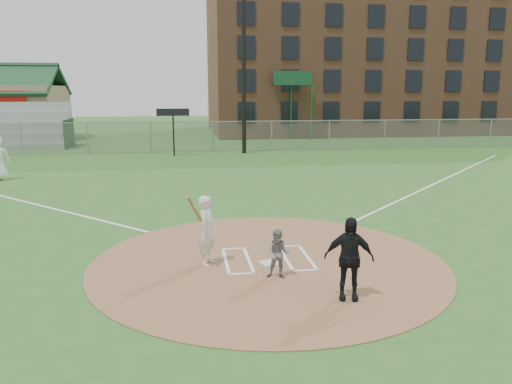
{
  "coord_description": "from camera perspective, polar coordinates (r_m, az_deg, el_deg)",
  "views": [
    {
      "loc": [
        -1.93,
        -11.17,
        4.02
      ],
      "look_at": [
        0.0,
        2.0,
        1.3
      ],
      "focal_mm": 35.0,
      "sensor_mm": 36.0,
      "label": 1
    }
  ],
  "objects": [
    {
      "name": "foul_line_third",
      "position": [
        21.74,
        -27.14,
        -0.38
      ],
      "size": [
        17.04,
        17.04,
        0.01
      ],
      "primitive_type": "cube",
      "rotation": [
        0.0,
        0.0,
        0.79
      ],
      "color": "white",
      "rests_on": "ground"
    },
    {
      "name": "bleachers",
      "position": [
        39.05,
        -24.98,
        6.91
      ],
      "size": [
        6.08,
        3.2,
        3.2
      ],
      "color": "#B7BABF",
      "rests_on": "ground"
    },
    {
      "name": "umpire",
      "position": [
        9.86,
        10.56,
        -7.46
      ],
      "size": [
        1.03,
        0.62,
        1.64
      ],
      "primitive_type": "imported",
      "rotation": [
        0.0,
        0.0,
        -0.25
      ],
      "color": "black",
      "rests_on": "dirt_circle"
    },
    {
      "name": "light_pole",
      "position": [
        32.51,
        -1.42,
        16.11
      ],
      "size": [
        1.2,
        0.3,
        12.22
      ],
      "color": "black",
      "rests_on": "ground"
    },
    {
      "name": "scoreboard_sign",
      "position": [
        31.41,
        -9.47,
        8.41
      ],
      "size": [
        2.0,
        0.1,
        2.93
      ],
      "color": "black",
      "rests_on": "ground"
    },
    {
      "name": "brick_warehouse",
      "position": [
        52.41,
        12.11,
        15.1
      ],
      "size": [
        30.0,
        17.17,
        15.0
      ],
      "color": "brown",
      "rests_on": "ground"
    },
    {
      "name": "home_plate",
      "position": [
        11.84,
        1.65,
        -8.12
      ],
      "size": [
        0.52,
        0.52,
        0.03
      ],
      "primitive_type": "cube",
      "rotation": [
        0.0,
        0.0,
        0.24
      ],
      "color": "silver",
      "rests_on": "dirt_circle"
    },
    {
      "name": "ground",
      "position": [
        12.02,
        1.39,
        -7.98
      ],
      "size": [
        140.0,
        140.0,
        0.0
      ],
      "primitive_type": "plane",
      "color": "#2A5E20",
      "rests_on": "ground"
    },
    {
      "name": "batter_at_plate",
      "position": [
        11.64,
        -5.58,
        -4.34
      ],
      "size": [
        0.78,
        1.03,
        1.78
      ],
      "color": "silver",
      "rests_on": "dirt_circle"
    },
    {
      "name": "foul_line_first",
      "position": [
        23.29,
        19.81,
        0.93
      ],
      "size": [
        17.04,
        17.04,
        0.01
      ],
      "primitive_type": "cube",
      "rotation": [
        0.0,
        0.0,
        -0.79
      ],
      "color": "white",
      "rests_on": "ground"
    },
    {
      "name": "dirt_circle",
      "position": [
        12.02,
        1.4,
        -7.94
      ],
      "size": [
        8.4,
        8.4,
        0.02
      ],
      "primitive_type": "cylinder",
      "color": "#946946",
      "rests_on": "ground"
    },
    {
      "name": "catcher",
      "position": [
        10.83,
        2.57,
        -7.08
      ],
      "size": [
        0.63,
        0.55,
        1.08
      ],
      "primitive_type": "imported",
      "rotation": [
        0.0,
        0.0,
        -0.31
      ],
      "color": "gray",
      "rests_on": "dirt_circle"
    },
    {
      "name": "outfield_fence",
      "position": [
        33.36,
        -5.01,
        6.34
      ],
      "size": [
        56.08,
        0.08,
        2.03
      ],
      "color": "slate",
      "rests_on": "ground"
    },
    {
      "name": "batters_boxes",
      "position": [
        12.15,
        1.28,
        -7.64
      ],
      "size": [
        2.08,
        1.88,
        0.01
      ],
      "color": "white",
      "rests_on": "dirt_circle"
    }
  ]
}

